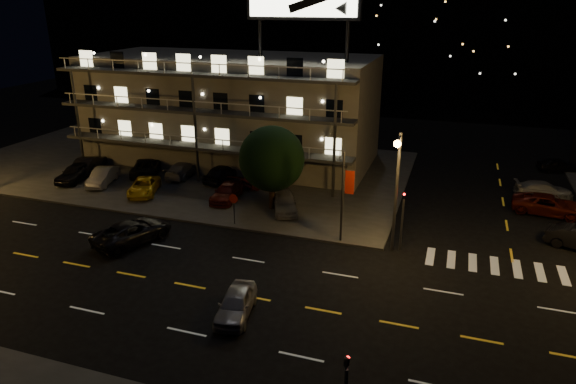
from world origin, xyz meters
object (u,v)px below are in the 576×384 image
(lot_car_4, at_px, (285,202))
(road_car_east, at_px, (236,303))
(lot_car_7, at_px, (183,169))
(lot_car_2, at_px, (144,186))
(tree, at_px, (271,161))
(road_car_west, at_px, (132,232))

(lot_car_4, relative_size, road_car_east, 1.05)
(lot_car_7, bearing_deg, lot_car_2, 76.66)
(tree, height_order, road_car_east, tree)
(lot_car_7, bearing_deg, lot_car_4, 152.90)
(tree, relative_size, lot_car_4, 1.55)
(lot_car_7, distance_m, road_car_east, 23.36)
(lot_car_2, height_order, road_car_east, lot_car_2)
(lot_car_4, bearing_deg, road_car_west, -159.53)
(tree, distance_m, road_car_west, 11.45)
(lot_car_2, bearing_deg, lot_car_7, 60.84)
(tree, bearing_deg, lot_car_2, -178.16)
(tree, height_order, lot_car_2, tree)
(road_car_east, bearing_deg, tree, 93.57)
(lot_car_4, bearing_deg, tree, 141.84)
(tree, xyz_separation_m, lot_car_7, (-10.56, 4.71, -3.25))
(tree, xyz_separation_m, lot_car_2, (-11.39, -0.37, -3.29))
(lot_car_7, bearing_deg, tree, 151.94)
(road_car_west, bearing_deg, lot_car_2, -40.51)
(lot_car_4, xyz_separation_m, road_car_west, (-8.19, -8.14, -0.11))
(road_car_west, bearing_deg, tree, -108.79)
(lot_car_2, height_order, lot_car_4, lot_car_4)
(tree, relative_size, lot_car_2, 1.46)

